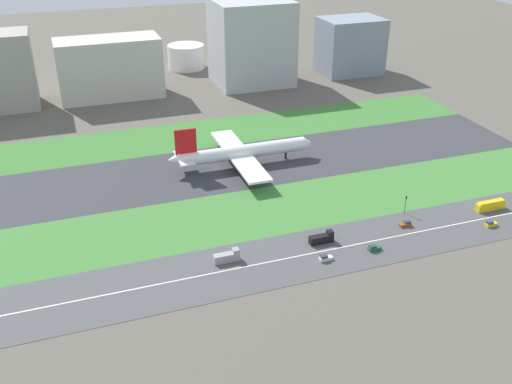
{
  "coord_description": "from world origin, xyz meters",
  "views": [
    {
      "loc": [
        -58.68,
        -217.4,
        106.26
      ],
      "look_at": [
        4.76,
        -36.5,
        6.0
      ],
      "focal_mm": 40.71,
      "sensor_mm": 36.0,
      "label": 1
    }
  ],
  "objects_px": {
    "truck_1": "(227,257)",
    "traffic_light": "(406,203)",
    "fuel_tank_west": "(186,57)",
    "car_0": "(491,224)",
    "bus_0": "(490,205)",
    "truck_0": "(322,238)",
    "cargo_warehouse": "(350,46)",
    "office_tower": "(251,42)",
    "airliner": "(240,152)",
    "hangar_building": "(110,68)",
    "car_2": "(374,248)",
    "car_1": "(325,258)",
    "car_3": "(406,224)"
  },
  "relations": [
    {
      "from": "truck_1",
      "to": "bus_0",
      "type": "distance_m",
      "value": 102.42
    },
    {
      "from": "bus_0",
      "to": "truck_1",
      "type": "bearing_deg",
      "value": 180.0
    },
    {
      "from": "truck_1",
      "to": "traffic_light",
      "type": "relative_size",
      "value": 1.17
    },
    {
      "from": "airliner",
      "to": "car_2",
      "type": "bearing_deg",
      "value": -74.64
    },
    {
      "from": "office_tower",
      "to": "truck_0",
      "type": "bearing_deg",
      "value": -101.58
    },
    {
      "from": "truck_0",
      "to": "car_1",
      "type": "xyz_separation_m",
      "value": [
        -3.46,
        -10.0,
        -0.75
      ]
    },
    {
      "from": "cargo_warehouse",
      "to": "traffic_light",
      "type": "bearing_deg",
      "value": -111.03
    },
    {
      "from": "car_1",
      "to": "hangar_building",
      "type": "distance_m",
      "value": 197.57
    },
    {
      "from": "car_2",
      "to": "fuel_tank_west",
      "type": "distance_m",
      "value": 237.22
    },
    {
      "from": "car_2",
      "to": "traffic_light",
      "type": "xyz_separation_m",
      "value": [
        22.92,
        17.99,
        3.37
      ]
    },
    {
      "from": "car_0",
      "to": "bus_0",
      "type": "bearing_deg",
      "value": -127.65
    },
    {
      "from": "traffic_light",
      "to": "fuel_tank_west",
      "type": "distance_m",
      "value": 221.14
    },
    {
      "from": "car_2",
      "to": "car_3",
      "type": "relative_size",
      "value": 1.0
    },
    {
      "from": "office_tower",
      "to": "car_1",
      "type": "bearing_deg",
      "value": -101.99
    },
    {
      "from": "truck_0",
      "to": "car_1",
      "type": "height_order",
      "value": "truck_0"
    },
    {
      "from": "office_tower",
      "to": "cargo_warehouse",
      "type": "distance_m",
      "value": 67.22
    },
    {
      "from": "car_0",
      "to": "traffic_light",
      "type": "xyz_separation_m",
      "value": [
        -24.01,
        17.99,
        3.37
      ]
    },
    {
      "from": "fuel_tank_west",
      "to": "car_0",
      "type": "bearing_deg",
      "value": -77.06
    },
    {
      "from": "office_tower",
      "to": "fuel_tank_west",
      "type": "relative_size",
      "value": 2.05
    },
    {
      "from": "traffic_light",
      "to": "cargo_warehouse",
      "type": "xyz_separation_m",
      "value": [
        66.89,
        174.01,
        12.98
      ]
    },
    {
      "from": "airliner",
      "to": "car_0",
      "type": "xyz_separation_m",
      "value": [
        68.36,
        -78.0,
        -5.31
      ]
    },
    {
      "from": "truck_0",
      "to": "office_tower",
      "type": "relative_size",
      "value": 0.17
    },
    {
      "from": "hangar_building",
      "to": "cargo_warehouse",
      "type": "xyz_separation_m",
      "value": [
        151.41,
        0.0,
        0.56
      ]
    },
    {
      "from": "car_1",
      "to": "fuel_tank_west",
      "type": "distance_m",
      "value": 237.32
    },
    {
      "from": "car_2",
      "to": "car_1",
      "type": "height_order",
      "value": "same"
    },
    {
      "from": "truck_1",
      "to": "bus_0",
      "type": "bearing_deg",
      "value": 0.0
    },
    {
      "from": "car_3",
      "to": "car_0",
      "type": "height_order",
      "value": "same"
    },
    {
      "from": "fuel_tank_west",
      "to": "office_tower",
      "type": "bearing_deg",
      "value": -55.84
    },
    {
      "from": "traffic_light",
      "to": "cargo_warehouse",
      "type": "height_order",
      "value": "cargo_warehouse"
    },
    {
      "from": "truck_0",
      "to": "car_0",
      "type": "distance_m",
      "value": 62.05
    },
    {
      "from": "car_2",
      "to": "office_tower",
      "type": "distance_m",
      "value": 194.83
    },
    {
      "from": "car_2",
      "to": "hangar_building",
      "type": "xyz_separation_m",
      "value": [
        -61.6,
        192.0,
        15.78
      ]
    },
    {
      "from": "car_1",
      "to": "cargo_warehouse",
      "type": "xyz_separation_m",
      "value": [
        107.57,
        192.0,
        16.34
      ]
    },
    {
      "from": "bus_0",
      "to": "truck_0",
      "type": "bearing_deg",
      "value": 180.0
    },
    {
      "from": "airliner",
      "to": "cargo_warehouse",
      "type": "height_order",
      "value": "cargo_warehouse"
    },
    {
      "from": "car_1",
      "to": "hangar_building",
      "type": "bearing_deg",
      "value": -77.14
    },
    {
      "from": "office_tower",
      "to": "cargo_warehouse",
      "type": "height_order",
      "value": "office_tower"
    },
    {
      "from": "truck_0",
      "to": "truck_1",
      "type": "relative_size",
      "value": 1.0
    },
    {
      "from": "car_0",
      "to": "office_tower",
      "type": "distance_m",
      "value": 194.94
    },
    {
      "from": "truck_1",
      "to": "office_tower",
      "type": "height_order",
      "value": "office_tower"
    },
    {
      "from": "car_3",
      "to": "truck_1",
      "type": "distance_m",
      "value": 66.2
    },
    {
      "from": "cargo_warehouse",
      "to": "hangar_building",
      "type": "bearing_deg",
      "value": 180.0
    },
    {
      "from": "car_2",
      "to": "bus_0",
      "type": "relative_size",
      "value": 0.38
    },
    {
      "from": "car_2",
      "to": "fuel_tank_west",
      "type": "xyz_separation_m",
      "value": [
        -7.54,
        237.0,
        6.8
      ]
    },
    {
      "from": "car_2",
      "to": "bus_0",
      "type": "distance_m",
      "value": 55.56
    },
    {
      "from": "car_3",
      "to": "car_1",
      "type": "relative_size",
      "value": 1.0
    },
    {
      "from": "airliner",
      "to": "car_2",
      "type": "height_order",
      "value": "airliner"
    },
    {
      "from": "car_3",
      "to": "airliner",
      "type": "bearing_deg",
      "value": 120.37
    },
    {
      "from": "fuel_tank_west",
      "to": "car_3",
      "type": "bearing_deg",
      "value": -83.47
    },
    {
      "from": "airliner",
      "to": "hangar_building",
      "type": "relative_size",
      "value": 1.14
    }
  ]
}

